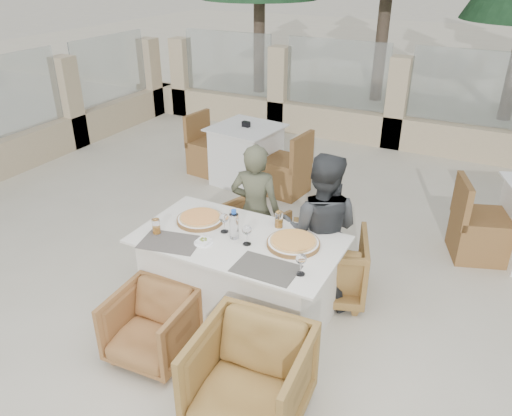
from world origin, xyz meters
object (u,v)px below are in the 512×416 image
at_px(armchair_near_left, 152,326).
at_px(diner_left, 255,211).
at_px(pizza_right, 293,242).
at_px(wine_glass_centre, 224,222).
at_px(wine_glass_near, 247,234).
at_px(dining_table, 239,279).
at_px(armchair_near_right, 250,379).
at_px(beer_glass_left, 156,226).
at_px(armchair_far_right, 327,265).
at_px(olive_dish, 204,241).
at_px(diner_right, 320,231).
at_px(beer_glass_right, 279,219).
at_px(armchair_far_left, 250,233).
at_px(water_bottle, 234,224).
at_px(bg_table_a, 246,155).
at_px(pizza_left, 200,219).
at_px(wine_glass_corner, 301,263).

height_order(armchair_near_left, diner_left, diner_left).
distance_m(pizza_right, wine_glass_centre, 0.58).
bearing_deg(wine_glass_near, armchair_near_left, -126.42).
bearing_deg(pizza_right, wine_glass_centre, -173.68).
bearing_deg(armchair_near_left, dining_table, 58.25).
distance_m(wine_glass_near, armchair_near_right, 1.07).
height_order(beer_glass_left, armchair_far_right, beer_glass_left).
distance_m(dining_table, armchair_near_right, 1.02).
height_order(olive_dish, armchair_near_left, olive_dish).
distance_m(wine_glass_centre, diner_right, 0.82).
bearing_deg(armchair_near_right, wine_glass_centre, 124.08).
bearing_deg(armchair_near_left, beer_glass_right, 56.89).
xyz_separation_m(pizza_right, armchair_near_left, (-0.79, -0.79, -0.53)).
distance_m(pizza_right, armchair_far_left, 1.22).
bearing_deg(water_bottle, armchair_far_left, 110.54).
bearing_deg(armchair_near_left, pizza_right, 41.45).
distance_m(armchair_far_right, bg_table_a, 2.60).
height_order(pizza_left, beer_glass_left, beer_glass_left).
bearing_deg(wine_glass_near, beer_glass_left, -165.72).
bearing_deg(wine_glass_near, wine_glass_centre, 160.99).
xyz_separation_m(olive_dish, diner_right, (0.68, 0.73, -0.10)).
bearing_deg(armchair_near_right, pizza_right, 93.84).
relative_size(pizza_right, olive_dish, 3.69).
bearing_deg(armchair_near_left, armchair_far_left, 86.44).
height_order(armchair_far_right, diner_left, diner_left).
bearing_deg(wine_glass_corner, diner_left, 131.91).
bearing_deg(wine_glass_corner, diner_right, 100.24).
distance_m(beer_glass_right, diner_left, 0.59).
distance_m(dining_table, armchair_near_left, 0.79).
distance_m(olive_dish, armchair_near_left, 0.74).
distance_m(armchair_near_right, diner_left, 1.76).
bearing_deg(water_bottle, beer_glass_right, 53.95).
height_order(wine_glass_centre, wine_glass_corner, same).
bearing_deg(beer_glass_left, water_bottle, 21.01).
bearing_deg(olive_dish, armchair_far_right, 48.96).
relative_size(beer_glass_right, armchair_near_left, 0.23).
relative_size(wine_glass_near, diner_left, 0.14).
relative_size(pizza_right, armchair_far_right, 0.60).
xyz_separation_m(water_bottle, beer_glass_left, (-0.58, -0.22, -0.06)).
xyz_separation_m(armchair_near_right, bg_table_a, (-1.84, 3.36, 0.06)).
height_order(dining_table, armchair_near_right, dining_table).
bearing_deg(dining_table, wine_glass_corner, -20.34).
height_order(armchair_far_left, bg_table_a, bg_table_a).
distance_m(wine_glass_centre, armchair_far_right, 1.06).
bearing_deg(bg_table_a, pizza_left, -63.25).
xyz_separation_m(olive_dish, armchair_near_left, (-0.17, -0.50, -0.52)).
bearing_deg(pizza_right, beer_glass_left, -162.26).
bearing_deg(diner_left, armchair_near_left, 73.00).
relative_size(armchair_far_right, armchair_near_right, 0.94).
height_order(dining_table, armchair_near_left, dining_table).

